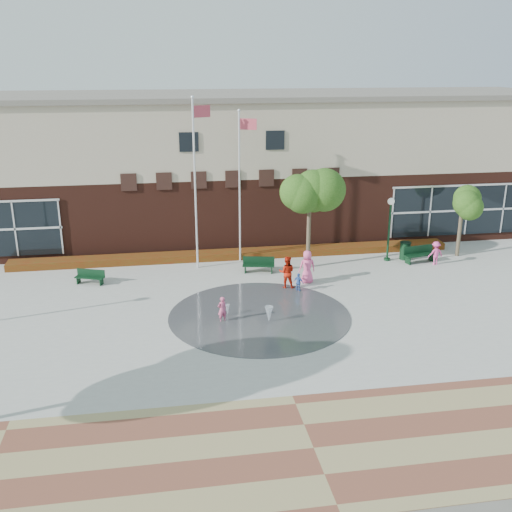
{
  "coord_description": "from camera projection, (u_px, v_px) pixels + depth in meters",
  "views": [
    {
      "loc": [
        -4.22,
        -22.01,
        11.35
      ],
      "look_at": [
        0.0,
        4.0,
        2.6
      ],
      "focal_mm": 42.0,
      "sensor_mm": 36.0,
      "label": 1
    }
  ],
  "objects": [
    {
      "name": "flower_bed",
      "position": [
        236.0,
        258.0,
        35.71
      ],
      "size": [
        26.0,
        1.2,
        0.4
      ],
      "primitive_type": "cube",
      "color": "#930806",
      "rests_on": "ground"
    },
    {
      "name": "splash_pad",
      "position": [
        259.0,
        316.0,
        27.65
      ],
      "size": [
        8.4,
        8.4,
        0.01
      ],
      "primitive_type": "cylinder",
      "color": "#383A3D",
      "rests_on": "ground"
    },
    {
      "name": "bench_left",
      "position": [
        90.0,
        280.0,
        31.46
      ],
      "size": [
        1.61,
        0.94,
        0.78
      ],
      "rotation": [
        0.0,
        0.0,
        -0.35
      ],
      "color": "#0F321B",
      "rests_on": "ground"
    },
    {
      "name": "bench_mid",
      "position": [
        259.0,
        268.0,
        33.13
      ],
      "size": [
        1.82,
        0.83,
        0.88
      ],
      "rotation": [
        0.0,
        0.0,
        -0.2
      ],
      "color": "#0F321B",
      "rests_on": "ground"
    },
    {
      "name": "lamp_right",
      "position": [
        390.0,
        222.0,
        34.47
      ],
      "size": [
        0.4,
        0.4,
        3.77
      ],
      "color": "#0F321B",
      "rests_on": "ground"
    },
    {
      "name": "water_jet_b",
      "position": [
        228.0,
        315.0,
        27.71
      ],
      "size": [
        0.22,
        0.22,
        0.5
      ],
      "primitive_type": "cone",
      "rotation": [
        3.14,
        0.0,
        0.0
      ],
      "color": "white",
      "rests_on": "ground"
    },
    {
      "name": "plaza_concrete",
      "position": [
        256.0,
        307.0,
        28.59
      ],
      "size": [
        46.0,
        18.0,
        0.01
      ],
      "primitive_type": "cube",
      "color": "#A8A8A0",
      "rests_on": "ground"
    },
    {
      "name": "tree_mid",
      "position": [
        310.0,
        200.0,
        32.83
      ],
      "size": [
        3.22,
        3.22,
        5.42
      ],
      "color": "#463A2A",
      "rests_on": "ground"
    },
    {
      "name": "person_bench",
      "position": [
        436.0,
        253.0,
        34.34
      ],
      "size": [
        0.93,
        0.59,
        1.38
      ],
      "primitive_type": "imported",
      "rotation": [
        0.0,
        0.0,
        3.23
      ],
      "color": "#EC4798",
      "rests_on": "ground"
    },
    {
      "name": "flagpole_right",
      "position": [
        240.0,
        179.0,
        33.63
      ],
      "size": [
        1.01,
        0.46,
        8.71
      ],
      "rotation": [
        0.0,
        0.0,
        -0.38
      ],
      "color": "white",
      "rests_on": "ground"
    },
    {
      "name": "adult_red",
      "position": [
        287.0,
        272.0,
        30.78
      ],
      "size": [
        0.96,
        0.83,
        1.71
      ],
      "primitive_type": "imported",
      "rotation": [
        0.0,
        0.0,
        2.9
      ],
      "color": "red",
      "rests_on": "ground"
    },
    {
      "name": "flagpole_left",
      "position": [
        196.0,
        176.0,
        32.36
      ],
      "size": [
        1.04,
        0.49,
        9.49
      ],
      "rotation": [
        0.0,
        0.0,
        0.39
      ],
      "color": "white",
      "rests_on": "ground"
    },
    {
      "name": "trash_can",
      "position": [
        405.0,
        251.0,
        35.24
      ],
      "size": [
        0.65,
        0.65,
        1.07
      ],
      "color": "#0F321B",
      "rests_on": "ground"
    },
    {
      "name": "paver_band",
      "position": [
        314.0,
        448.0,
        18.28
      ],
      "size": [
        46.0,
        6.0,
        0.01
      ],
      "primitive_type": "cube",
      "color": "brown",
      "rests_on": "ground"
    },
    {
      "name": "library_building",
      "position": [
        224.0,
        164.0,
        39.75
      ],
      "size": [
        44.4,
        10.4,
        9.2
      ],
      "color": "#492118",
      "rests_on": "ground"
    },
    {
      "name": "child_splash",
      "position": [
        222.0,
        309.0,
        26.89
      ],
      "size": [
        0.51,
        0.43,
        1.2
      ],
      "primitive_type": "imported",
      "rotation": [
        0.0,
        0.0,
        3.51
      ],
      "color": "#DB537F",
      "rests_on": "ground"
    },
    {
      "name": "ground",
      "position": [
        271.0,
        345.0,
        24.84
      ],
      "size": [
        120.0,
        120.0,
        0.0
      ],
      "primitive_type": "plane",
      "color": "#666056",
      "rests_on": "ground"
    },
    {
      "name": "child_blue",
      "position": [
        299.0,
        282.0,
        30.43
      ],
      "size": [
        0.57,
        0.56,
        0.97
      ],
      "primitive_type": "imported",
      "rotation": [
        0.0,
        0.0,
        2.37
      ],
      "color": "#3A68C1",
      "rests_on": "ground"
    },
    {
      "name": "water_jet_a",
      "position": [
        269.0,
        322.0,
        26.99
      ],
      "size": [
        0.38,
        0.38,
        0.73
      ],
      "primitive_type": "cone",
      "rotation": [
        3.14,
        0.0,
        0.0
      ],
      "color": "white",
      "rests_on": "ground"
    },
    {
      "name": "adult_pink",
      "position": [
        307.0,
        267.0,
        31.46
      ],
      "size": [
        0.9,
        0.6,
        1.79
      ],
      "primitive_type": "imported",
      "rotation": [
        0.0,
        0.0,
        3.18
      ],
      "color": "#F25792",
      "rests_on": "ground"
    },
    {
      "name": "tree_small_right",
      "position": [
        462.0,
        207.0,
        35.09
      ],
      "size": [
        2.42,
        2.42,
        4.14
      ],
      "color": "#463A2A",
      "rests_on": "ground"
    },
    {
      "name": "bench_right",
      "position": [
        420.0,
        257.0,
        34.77
      ],
      "size": [
        2.01,
        0.89,
        0.98
      ],
      "rotation": [
        0.0,
        0.0,
        0.19
      ],
      "color": "#0F321B",
      "rests_on": "ground"
    }
  ]
}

